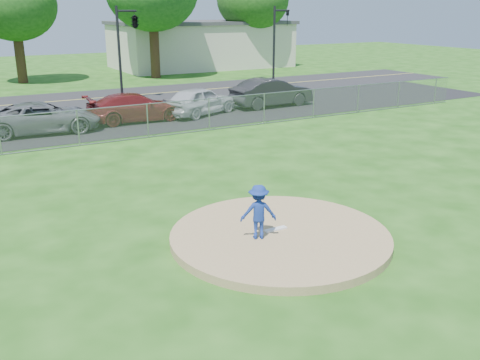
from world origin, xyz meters
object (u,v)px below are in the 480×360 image
(commercial_building, at_px, (201,44))
(parked_car_charcoal, at_px, (272,92))
(parked_car_gray, at_px, (43,118))
(pitcher, at_px, (258,212))
(parked_car_darkred, at_px, (135,107))
(traffic_signal_right, at_px, (277,40))
(parked_car_pearl, at_px, (200,101))
(traffic_signal_center, at_px, (133,23))

(commercial_building, distance_m, parked_car_charcoal, 22.83)
(commercial_building, height_order, parked_car_gray, commercial_building)
(pitcher, height_order, parked_car_darkred, pitcher)
(parked_car_gray, height_order, parked_car_charcoal, parked_car_charcoal)
(parked_car_charcoal, bearing_deg, traffic_signal_right, -37.26)
(parked_car_pearl, bearing_deg, traffic_signal_right, -77.66)
(traffic_signal_right, xyz_separation_m, parked_car_pearl, (-8.97, -6.31, -2.60))
(parked_car_charcoal, bearing_deg, traffic_signal_center, 43.17)
(traffic_signal_center, xyz_separation_m, traffic_signal_right, (10.27, 0.00, -1.25))
(parked_car_pearl, bearing_deg, commercial_building, -48.49)
(pitcher, xyz_separation_m, parked_car_darkred, (2.32, 15.67, -0.15))
(parked_car_gray, relative_size, parked_car_darkred, 1.03)
(parked_car_gray, height_order, parked_car_pearl, parked_car_pearl)
(traffic_signal_right, bearing_deg, traffic_signal_center, -180.00)
(parked_car_pearl, bearing_deg, traffic_signal_center, -11.19)
(traffic_signal_center, height_order, pitcher, traffic_signal_center)
(commercial_building, bearing_deg, parked_car_darkred, -122.66)
(traffic_signal_center, bearing_deg, parked_car_pearl, -78.38)
(pitcher, xyz_separation_m, parked_car_gray, (-2.18, 15.26, -0.15))
(commercial_building, bearing_deg, parked_car_gray, -129.61)
(parked_car_gray, height_order, parked_car_darkred, parked_car_darkred)
(parked_car_gray, distance_m, parked_car_darkred, 4.52)
(commercial_building, xyz_separation_m, pitcher, (-16.62, -37.99, -1.30))
(traffic_signal_right, distance_m, parked_car_darkred, 14.28)
(parked_car_pearl, bearing_deg, parked_car_gray, 70.08)
(traffic_signal_center, relative_size, parked_car_darkred, 1.15)
(traffic_signal_right, bearing_deg, parked_car_pearl, -144.85)
(commercial_building, height_order, parked_car_charcoal, commercial_building)
(traffic_signal_right, relative_size, parked_car_gray, 1.11)
(parked_car_gray, xyz_separation_m, parked_car_darkred, (4.50, 0.41, 0.01))
(parked_car_pearl, distance_m, parked_car_charcoal, 4.76)
(commercial_building, xyz_separation_m, traffic_signal_right, (-1.76, -16.00, 1.20))
(commercial_building, relative_size, parked_car_gray, 3.25)
(parked_car_charcoal, bearing_deg, pitcher, 144.31)
(pitcher, bearing_deg, traffic_signal_center, -78.43)
(pitcher, distance_m, parked_car_pearl, 16.74)
(commercial_building, distance_m, pitcher, 41.48)
(parked_car_pearl, relative_size, parked_car_charcoal, 0.90)
(traffic_signal_center, height_order, parked_car_darkred, traffic_signal_center)
(pitcher, distance_m, parked_car_charcoal, 19.21)
(parked_car_pearl, bearing_deg, parked_car_darkred, 67.16)
(commercial_building, bearing_deg, parked_car_pearl, -115.69)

